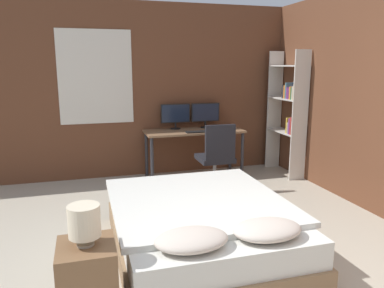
{
  "coord_description": "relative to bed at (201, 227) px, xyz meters",
  "views": [
    {
      "loc": [
        -1.4,
        -1.93,
        1.75
      ],
      "look_at": [
        -0.07,
        2.61,
        0.75
      ],
      "focal_mm": 35.0,
      "sensor_mm": 36.0,
      "label": 1
    }
  ],
  "objects": [
    {
      "name": "wall_back",
      "position": [
        0.38,
        2.78,
        1.1
      ],
      "size": [
        12.0,
        0.08,
        2.7
      ],
      "color": "brown",
      "rests_on": "ground_plane"
    },
    {
      "name": "bed",
      "position": [
        0.0,
        0.0,
        0.0
      ],
      "size": [
        1.61,
        1.99,
        0.58
      ],
      "color": "#846647",
      "rests_on": "ground_plane"
    },
    {
      "name": "nightstand",
      "position": [
        -1.04,
        -0.71,
        0.03
      ],
      "size": [
        0.39,
        0.41,
        0.57
      ],
      "color": "brown",
      "rests_on": "ground_plane"
    },
    {
      "name": "bedside_lamp",
      "position": [
        -1.04,
        -0.71,
        0.49
      ],
      "size": [
        0.21,
        0.21,
        0.28
      ],
      "color": "gray",
      "rests_on": "nightstand"
    },
    {
      "name": "desk",
      "position": [
        0.65,
        2.41,
        0.4
      ],
      "size": [
        1.54,
        0.6,
        0.75
      ],
      "color": "#846042",
      "rests_on": "ground_plane"
    },
    {
      "name": "monitor_left",
      "position": [
        0.4,
        2.61,
        0.73
      ],
      "size": [
        0.47,
        0.16,
        0.4
      ],
      "color": "black",
      "rests_on": "desk"
    },
    {
      "name": "monitor_right",
      "position": [
        0.9,
        2.61,
        0.73
      ],
      "size": [
        0.47,
        0.16,
        0.4
      ],
      "color": "black",
      "rests_on": "desk"
    },
    {
      "name": "keyboard",
      "position": [
        0.65,
        2.21,
        0.5
      ],
      "size": [
        0.37,
        0.13,
        0.02
      ],
      "color": "black",
      "rests_on": "desk"
    },
    {
      "name": "computer_mouse",
      "position": [
        0.92,
        2.21,
        0.51
      ],
      "size": [
        0.07,
        0.05,
        0.04
      ],
      "color": "black",
      "rests_on": "desk"
    },
    {
      "name": "office_chair",
      "position": [
        0.76,
        1.7,
        0.14
      ],
      "size": [
        0.52,
        0.52,
        0.96
      ],
      "color": "black",
      "rests_on": "ground_plane"
    },
    {
      "name": "bookshelf",
      "position": [
        2.13,
        2.1,
        0.84
      ],
      "size": [
        0.26,
        0.82,
        1.98
      ],
      "color": "beige",
      "rests_on": "ground_plane"
    }
  ]
}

